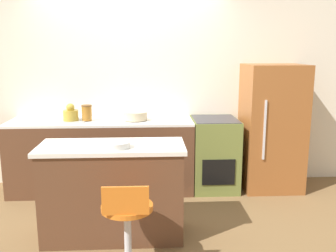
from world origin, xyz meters
The scene contains 11 objects.
ground_plane centered at (0.00, 0.00, 0.00)m, with size 14.00×14.00×0.00m, color brown.
wall_back centered at (0.00, 0.70, 1.30)m, with size 8.00×0.06×2.60m.
back_counter centered at (-0.35, 0.35, 0.46)m, with size 2.30×0.65×0.93m.
kitchen_island centered at (-0.09, -0.89, 0.46)m, with size 1.37×0.57×0.92m.
oven_range centered at (1.10, 0.35, 0.46)m, with size 0.58×0.67×0.93m.
refrigerator centered at (1.84, 0.34, 0.81)m, with size 0.73×0.69×1.61m.
stool_chair centered at (0.07, -1.49, 0.40)m, with size 0.42×0.42×0.79m.
kettle centered at (-0.71, 0.32, 1.01)m, with size 0.19×0.19×0.21m.
mixing_bowl centered at (0.09, 0.32, 0.98)m, with size 0.29×0.29×0.10m.
canister_jar centered at (-0.51, 0.32, 1.02)m, with size 0.13×0.13×0.19m.
fruit_bowl centered at (-0.05, -1.00, 0.95)m, with size 0.26×0.26×0.06m.
Camera 1 is at (0.25, -4.31, 1.80)m, focal length 40.00 mm.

